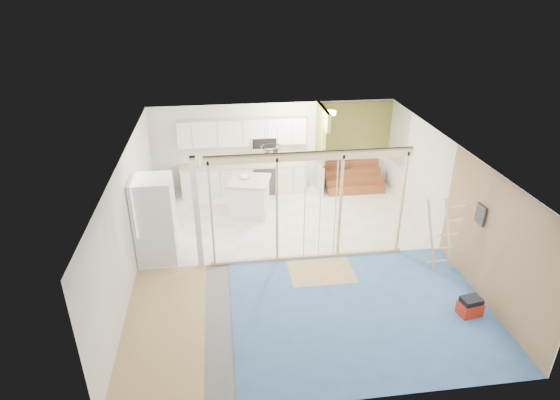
{
  "coord_description": "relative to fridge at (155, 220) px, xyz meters",
  "views": [
    {
      "loc": [
        -1.51,
        -8.88,
        5.91
      ],
      "look_at": [
        -0.25,
        0.6,
        1.23
      ],
      "focal_mm": 30.0,
      "sensor_mm": 36.0,
      "label": 1
    }
  ],
  "objects": [
    {
      "name": "ladder",
      "position": [
        6.06,
        -1.3,
        -0.11
      ],
      "size": [
        0.93,
        0.13,
        1.73
      ],
      "rotation": [
        0.0,
        0.0,
        -0.22
      ],
      "color": "tan",
      "rests_on": "room"
    },
    {
      "name": "floor_overlays",
      "position": [
        3.12,
        -0.39,
        -0.98
      ],
      "size": [
        7.0,
        8.0,
        0.03
      ],
      "color": "white",
      "rests_on": "room"
    },
    {
      "name": "soap_bottle_b",
      "position": [
        3.74,
        3.32,
        0.03
      ],
      "size": [
        0.09,
        0.09,
        0.19
      ],
      "primitive_type": "imported",
      "rotation": [
        0.0,
        0.0,
        0.06
      ],
      "color": "white",
      "rests_on": "base_cabinets"
    },
    {
      "name": "upper_cabinets",
      "position": [
        2.2,
        3.37,
        0.83
      ],
      "size": [
        3.6,
        0.41,
        0.85
      ],
      "color": "white",
      "rests_on": "room"
    },
    {
      "name": "soap_bottle_a",
      "position": [
        0.87,
        3.24,
        0.07
      ],
      "size": [
        0.12,
        0.12,
        0.28
      ],
      "primitive_type": "imported",
      "rotation": [
        0.0,
        0.0,
        0.12
      ],
      "color": "silver",
      "rests_on": "base_cabinets"
    },
    {
      "name": "fridge",
      "position": [
        0.0,
        0.0,
        0.0
      ],
      "size": [
        0.86,
        0.83,
        1.99
      ],
      "rotation": [
        0.0,
        0.0,
        0.0
      ],
      "color": "white",
      "rests_on": "room"
    },
    {
      "name": "sheathing_panel",
      "position": [
        6.52,
        -2.45,
        0.31
      ],
      "size": [
        0.02,
        4.0,
        2.6
      ],
      "primitive_type": "cube",
      "color": "tan",
      "rests_on": "room"
    },
    {
      "name": "room",
      "position": [
        3.04,
        -0.45,
        0.31
      ],
      "size": [
        7.01,
        8.01,
        2.61
      ],
      "color": "slate",
      "rests_on": "ground"
    },
    {
      "name": "toolbox",
      "position": [
        6.04,
        -2.79,
        -0.81
      ],
      "size": [
        0.46,
        0.37,
        0.39
      ],
      "rotation": [
        0.0,
        0.0,
        0.17
      ],
      "color": "#B12410",
      "rests_on": "room"
    },
    {
      "name": "base_cabinets",
      "position": [
        1.44,
        2.91,
        -0.53
      ],
      "size": [
        4.45,
        2.24,
        0.93
      ],
      "color": "white",
      "rests_on": "room"
    },
    {
      "name": "ceiling_light",
      "position": [
        4.44,
        2.55,
        1.55
      ],
      "size": [
        0.32,
        0.32,
        0.08
      ],
      "primitive_type": "cylinder",
      "color": "#FFEABF",
      "rests_on": "room"
    },
    {
      "name": "pot_rack",
      "position": [
        2.74,
        1.44,
        1.0
      ],
      "size": [
        0.52,
        0.52,
        0.72
      ],
      "color": "black",
      "rests_on": "room"
    },
    {
      "name": "bowl",
      "position": [
        2.12,
        2.0,
        0.05
      ],
      "size": [
        0.34,
        0.34,
        0.06
      ],
      "primitive_type": "imported",
      "rotation": [
        0.0,
        0.0,
        0.35
      ],
      "color": "white",
      "rests_on": "island"
    },
    {
      "name": "stud_frame",
      "position": [
        2.77,
        -0.45,
        0.61
      ],
      "size": [
        4.66,
        0.14,
        2.6
      ],
      "color": "#D6AE83",
      "rests_on": "room"
    },
    {
      "name": "green_partition",
      "position": [
        5.09,
        3.21,
        -0.05
      ],
      "size": [
        2.25,
        1.51,
        2.6
      ],
      "color": "olive",
      "rests_on": "room"
    },
    {
      "name": "electrical_panel",
      "position": [
        6.47,
        -1.85,
        0.66
      ],
      "size": [
        0.04,
        0.3,
        0.4
      ],
      "primitive_type": "cube",
      "color": "#36363B",
      "rests_on": "room"
    },
    {
      "name": "island",
      "position": [
        2.2,
        1.89,
        -0.49
      ],
      "size": [
        1.26,
        1.26,
        1.01
      ],
      "rotation": [
        0.0,
        0.0,
        -0.25
      ],
      "color": "white",
      "rests_on": "room"
    }
  ]
}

